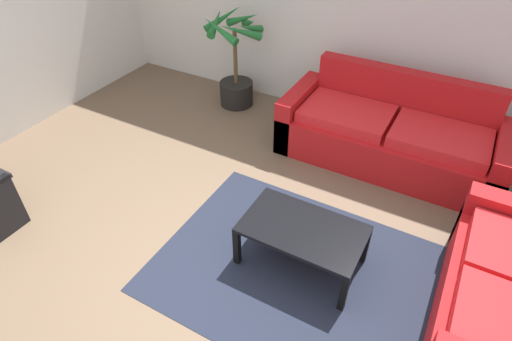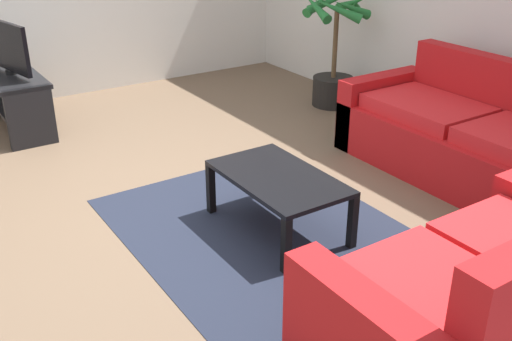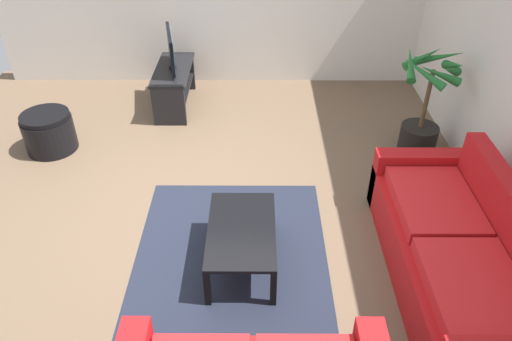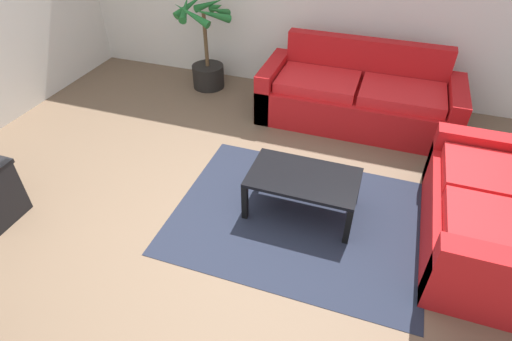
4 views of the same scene
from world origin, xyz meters
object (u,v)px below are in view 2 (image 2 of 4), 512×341
object	(u,v)px
couch_main	(479,144)
tv_stand	(15,94)
potted_palm	(334,61)
couch_loveseat	(484,305)
coffee_table	(278,183)
tv	(7,46)

from	to	relation	value
couch_main	tv_stand	bearing A→B (deg)	-139.08
potted_palm	tv_stand	bearing A→B (deg)	-109.98
couch_loveseat	tv_stand	size ratio (longest dim) A/B	1.50
couch_loveseat	potted_palm	size ratio (longest dim) A/B	1.38
tv_stand	coffee_table	bearing A→B (deg)	18.60
couch_loveseat	tv_stand	bearing A→B (deg)	-166.27
potted_palm	couch_loveseat	bearing A→B (deg)	-29.49
couch_loveseat	tv	size ratio (longest dim) A/B	2.09
tv_stand	tv	xyz separation A→B (m)	(-0.00, 0.00, 0.45)
couch_loveseat	coffee_table	size ratio (longest dim) A/B	1.73
coffee_table	couch_loveseat	bearing A→B (deg)	3.95
couch_loveseat	potted_palm	bearing A→B (deg)	150.51
tv_stand	potted_palm	bearing A→B (deg)	70.02
coffee_table	potted_palm	xyz separation A→B (m)	(-1.83, 2.01, 0.14)
couch_loveseat	tv	world-z (taller)	tv
tv_stand	potted_palm	xyz separation A→B (m)	(1.09, 2.99, 0.13)
couch_main	couch_loveseat	world-z (taller)	same
tv	coffee_table	bearing A→B (deg)	18.54
couch_main	tv	distance (m)	4.19
couch_loveseat	coffee_table	xyz separation A→B (m)	(-1.53, -0.11, 0.05)
couch_main	potted_palm	size ratio (longest dim) A/B	1.89
tv	coffee_table	size ratio (longest dim) A/B	0.83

